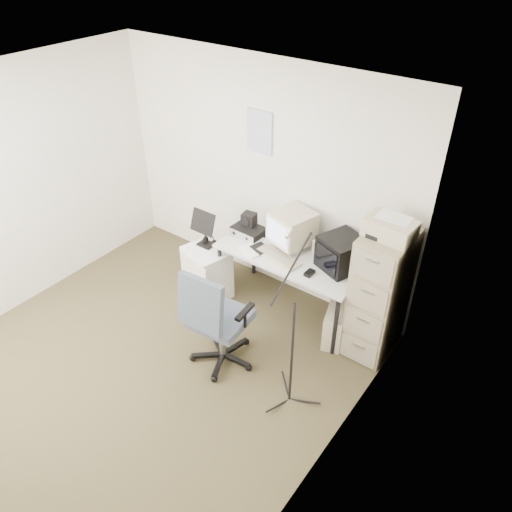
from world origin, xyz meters
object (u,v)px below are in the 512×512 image
Objects in this scene: desk at (290,282)px; filing_cabinet at (380,294)px; side_cart at (207,272)px; office_chair at (221,317)px.

filing_cabinet is at bearing 1.81° from desk.
desk reaches higher than side_cart.
office_chair is 1.85× the size of side_cart.
office_chair is at bearing -26.44° from side_cart.
desk is at bearing -178.19° from filing_cabinet.
filing_cabinet is at bearing 25.60° from side_cart.
desk is 1.01m from office_chair.
side_cart is at bearing 133.23° from office_chair.
side_cart is (-1.83, -0.34, -0.36)m from filing_cabinet.
filing_cabinet is 1.48m from office_chair.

